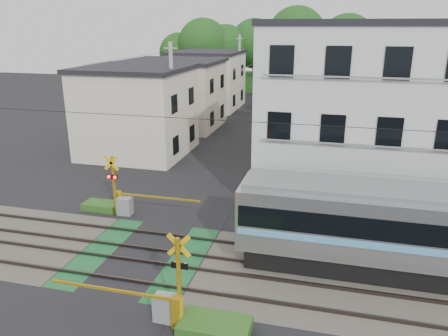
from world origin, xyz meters
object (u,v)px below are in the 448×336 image
(apartment_block, at_px, (358,111))
(pedestrian, at_px, (263,104))
(crossing_signal_near, at_px, (167,302))
(crossing_signal_far, at_px, (123,201))

(apartment_block, distance_m, pedestrian, 24.82)
(crossing_signal_near, distance_m, pedestrian, 36.13)
(crossing_signal_near, height_order, apartment_block, apartment_block)
(apartment_block, bearing_deg, crossing_signal_far, -152.22)
(crossing_signal_far, height_order, apartment_block, apartment_block)
(crossing_signal_near, distance_m, apartment_block, 14.95)
(crossing_signal_near, xyz_separation_m, apartment_block, (5.91, 13.15, 3.94))
(crossing_signal_far, distance_m, pedestrian, 28.78)
(crossing_signal_near, bearing_deg, pedestrian, 94.72)
(crossing_signal_far, bearing_deg, crossing_signal_near, -54.71)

